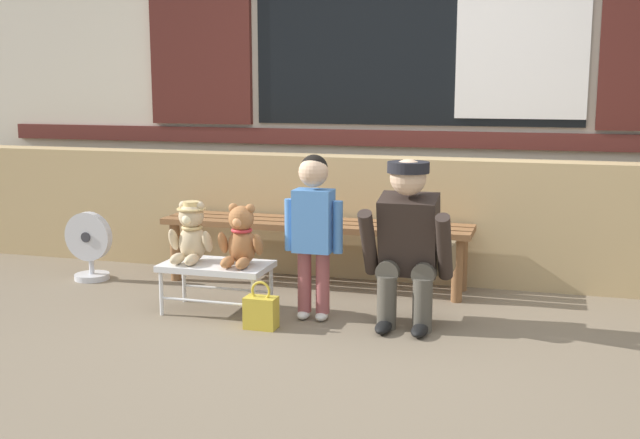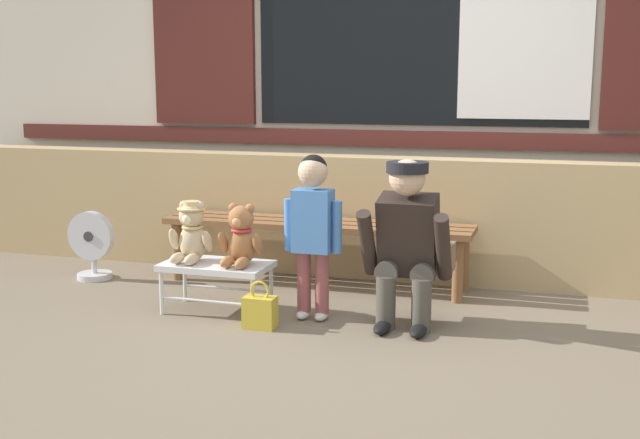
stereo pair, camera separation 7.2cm
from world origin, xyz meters
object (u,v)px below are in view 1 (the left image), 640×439
wooden_bench_long (315,231)px  adult_crouching (410,242)px  child_standing (314,219)px  handbag_on_ground (261,312)px  teddy_bear_with_hat (191,233)px  teddy_bear_plain (241,238)px  floor_fan (89,246)px  small_display_bench (216,269)px

wooden_bench_long → adult_crouching: bearing=-42.8°
child_standing → handbag_on_ground: bearing=-131.4°
teddy_bear_with_hat → teddy_bear_plain: size_ratio=1.00×
child_standing → floor_fan: bearing=166.2°
teddy_bear_plain → floor_fan: 1.42m
adult_crouching → handbag_on_ground: (-0.78, -0.28, -0.38)m
small_display_bench → teddy_bear_plain: size_ratio=1.76×
child_standing → adult_crouching: 0.57m
floor_fan → adult_crouching: bearing=-9.9°
floor_fan → teddy_bear_plain: bearing=-19.4°
teddy_bear_plain → child_standing: (0.43, 0.04, 0.13)m
small_display_bench → teddy_bear_with_hat: 0.26m
teddy_bear_with_hat → handbag_on_ground: 0.68m
handbag_on_ground → teddy_bear_plain: bearing=132.4°
adult_crouching → handbag_on_ground: 0.92m
wooden_bench_long → floor_fan: (-1.54, -0.31, -0.13)m
adult_crouching → small_display_bench: bearing=-176.9°
child_standing → adult_crouching: child_standing is taller
wooden_bench_long → floor_fan: size_ratio=4.37×
floor_fan → handbag_on_ground: bearing=-24.3°
teddy_bear_plain → floor_fan: size_ratio=0.76×
small_display_bench → adult_crouching: bearing=3.1°
small_display_bench → floor_fan: floor_fan is taller
small_display_bench → floor_fan: size_ratio=1.33×
child_standing → adult_crouching: size_ratio=1.01×
handbag_on_ground → floor_fan: 1.68m
handbag_on_ground → floor_fan: floor_fan is taller
teddy_bear_with_hat → handbag_on_ground: bearing=-23.2°
teddy_bear_with_hat → floor_fan: size_ratio=0.76×
teddy_bear_with_hat → adult_crouching: 1.31m
wooden_bench_long → teddy_bear_with_hat: 0.95m
teddy_bear_with_hat → adult_crouching: (1.31, 0.06, 0.01)m
teddy_bear_plain → floor_fan: teddy_bear_plain is taller
child_standing → floor_fan: child_standing is taller
small_display_bench → teddy_bear_plain: bearing=0.5°
teddy_bear_with_hat → child_standing: bearing=2.6°
small_display_bench → child_standing: 0.68m
adult_crouching → floor_fan: 2.36m
teddy_bear_with_hat → floor_fan: (-1.00, 0.46, -0.23)m
small_display_bench → teddy_bear_with_hat: size_ratio=1.76×
teddy_bear_plain → handbag_on_ground: (0.20, -0.22, -0.37)m
wooden_bench_long → teddy_bear_with_hat: (-0.54, -0.77, 0.10)m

